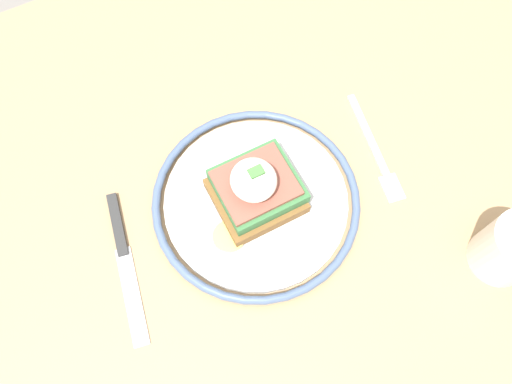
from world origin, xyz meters
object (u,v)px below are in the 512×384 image
at_px(knife, 124,254).
at_px(cup, 512,248).
at_px(sandwich, 256,189).
at_px(fork, 376,152).
at_px(plate, 256,201).

height_order(knife, cup, cup).
relative_size(sandwich, fork, 0.75).
bearing_deg(sandwich, cup, 138.40).
xyz_separation_m(sandwich, cup, (-0.22, 0.19, -0.00)).
relative_size(sandwich, knife, 0.64).
distance_m(sandwich, knife, 0.17).
bearing_deg(fork, plate, -3.02).
height_order(fork, cup, cup).
xyz_separation_m(fork, knife, (0.34, -0.02, 0.00)).
xyz_separation_m(sandwich, knife, (0.17, -0.01, -0.04)).
relative_size(knife, cup, 2.45).
xyz_separation_m(plate, cup, (-0.22, 0.19, 0.03)).
xyz_separation_m(sandwich, fork, (-0.17, 0.01, -0.04)).
relative_size(plate, knife, 1.36).
distance_m(fork, knife, 0.34).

